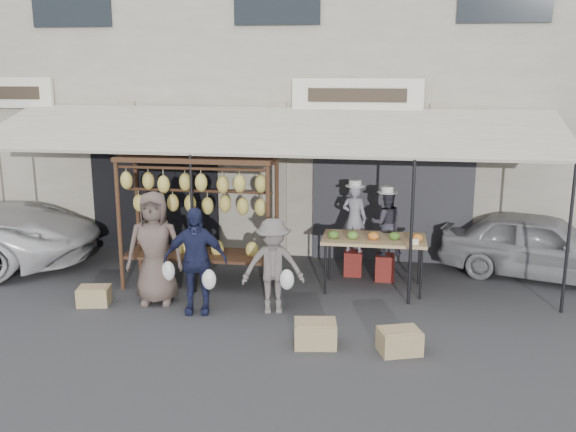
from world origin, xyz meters
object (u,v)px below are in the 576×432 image
crate_near_a (315,334)px  sedan (541,245)px  customer_right (273,266)px  banana_rack (198,196)px  vendor_right (386,223)px  vendor_left (354,218)px  customer_left (155,248)px  crate_far (94,296)px  produce_table (374,240)px  crate_near_b (399,341)px  customer_mid (195,261)px

crate_near_a → sedan: 5.02m
customer_right → crate_near_a: 1.46m
banana_rack → vendor_right: size_ratio=2.28×
banana_rack → vendor_left: banana_rack is taller
banana_rack → vendor_right: bearing=14.8°
customer_right → crate_near_a: bearing=-68.6°
banana_rack → sedan: 6.07m
customer_left → crate_far: (-0.94, -0.25, -0.75)m
crate_far → sedan: 7.66m
customer_left → crate_near_a: (2.67, -1.21, -0.73)m
produce_table → customer_right: (-1.47, -1.25, -0.13)m
customer_right → crate_near_a: customer_right is taller
vendor_right → crate_near_b: bearing=86.0°
customer_left → customer_right: 1.91m
customer_right → sedan: (4.38, 2.38, -0.15)m
banana_rack → customer_mid: bearing=-76.1°
crate_far → vendor_left: bearing=28.2°
produce_table → crate_far: (-4.31, -1.39, -0.72)m
crate_near_a → sedan: sedan is taller
customer_right → crate_near_b: customer_right is taller
banana_rack → crate_near_b: bearing=-32.4°
produce_table → customer_mid: size_ratio=1.04×
crate_far → customer_mid: bearing=-1.4°
vendor_left → crate_near_b: size_ratio=2.31×
produce_table → vendor_right: (0.19, 0.53, 0.16)m
banana_rack → crate_far: size_ratio=5.41×
customer_right → customer_mid: bearing=174.9°
produce_table → sedan: (2.91, 1.12, -0.28)m
vendor_right → customer_right: 2.46m
crate_near_a → vendor_right: bearing=72.8°
vendor_right → crate_near_b: 3.07m
vendor_left → customer_right: vendor_left is taller
vendor_right → crate_far: bearing=14.7°
customer_mid → crate_far: 1.82m
vendor_left → customer_left: (-3.00, -1.86, -0.15)m
crate_far → sedan: size_ratio=0.14×
customer_left → customer_mid: size_ratio=1.10×
vendor_right → customer_mid: 3.45m
produce_table → banana_rack: bearing=-174.4°
customer_mid → customer_right: customer_mid is taller
vendor_left → crate_near_a: vendor_left is taller
produce_table → customer_right: customer_right is taller
banana_rack → sedan: bearing=13.6°
crate_near_a → customer_right: bearing=125.2°
crate_near_b → sedan: 4.33m
vendor_right → crate_near_b: size_ratio=2.17×
vendor_left → crate_far: (-3.94, -2.12, -0.91)m
crate_near_b → sedan: size_ratio=0.15×
crate_far → banana_rack: bearing=38.3°
banana_rack → produce_table: size_ratio=1.53×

